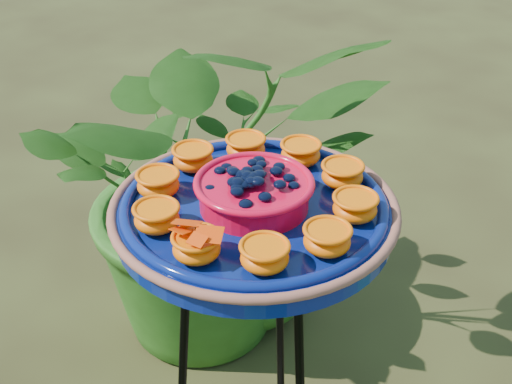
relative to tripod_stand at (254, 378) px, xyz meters
The scene contains 3 objects.
tripod_stand is the anchor object (origin of this frame).
feeder_dish 0.38m from the tripod_stand, 79.56° to the right, with size 0.55×0.55×0.10m.
shrub_back_left 0.77m from the tripod_stand, 140.34° to the left, with size 0.90×0.78×1.00m, color #265416.
Camera 1 is at (0.60, -0.64, 1.51)m, focal length 50.00 mm.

